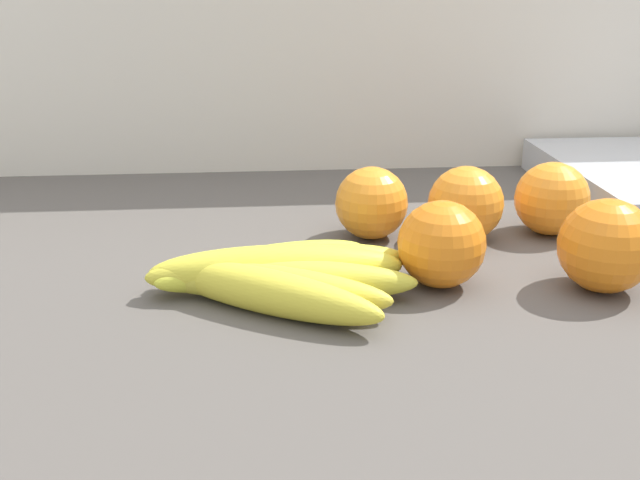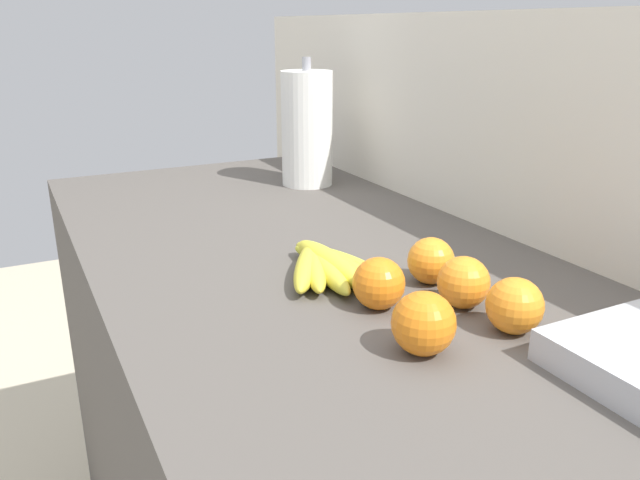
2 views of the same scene
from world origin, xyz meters
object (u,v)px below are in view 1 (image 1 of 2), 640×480
(banana_bunch, at_px, (274,276))
(orange_back_right, at_px, (606,246))
(orange_center, at_px, (466,204))
(orange_far_right, at_px, (552,199))
(orange_right, at_px, (371,203))
(orange_back_left, at_px, (442,244))

(banana_bunch, xyz_separation_m, orange_back_right, (0.26, -0.01, 0.02))
(orange_center, xyz_separation_m, orange_back_right, (0.08, -0.12, 0.00))
(orange_far_right, bearing_deg, orange_right, 179.07)
(orange_far_right, bearing_deg, banana_bunch, -155.51)
(banana_bunch, relative_size, orange_back_right, 2.86)
(orange_right, relative_size, orange_back_right, 0.92)
(banana_bunch, relative_size, orange_center, 3.03)
(orange_center, relative_size, orange_back_right, 0.94)
(orange_right, distance_m, orange_back_left, 0.12)
(banana_bunch, height_order, orange_right, orange_right)
(orange_center, xyz_separation_m, orange_right, (-0.09, 0.01, -0.00))
(orange_center, distance_m, orange_back_left, 0.11)
(orange_center, height_order, orange_back_left, same)
(orange_back_left, bearing_deg, banana_bunch, -175.18)
(orange_back_left, bearing_deg, orange_back_right, -8.65)
(orange_far_right, xyz_separation_m, orange_back_right, (-0.01, -0.13, 0.00))
(orange_back_right, bearing_deg, banana_bunch, 178.25)
(banana_bunch, distance_m, orange_center, 0.22)
(orange_right, xyz_separation_m, orange_back_left, (0.04, -0.11, 0.00))
(orange_right, relative_size, orange_far_right, 0.98)
(banana_bunch, relative_size, orange_far_right, 3.04)
(orange_back_right, bearing_deg, orange_center, 122.92)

